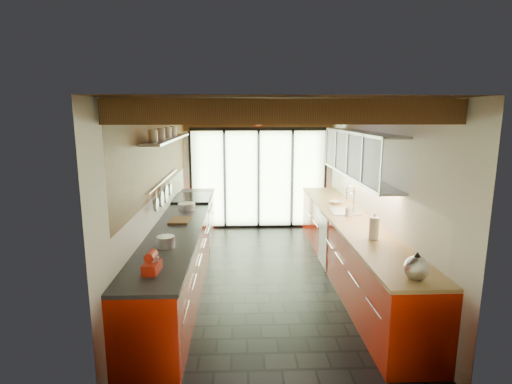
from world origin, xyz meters
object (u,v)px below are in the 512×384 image
(kettle, at_px, (417,266))
(soap_bottle, at_px, (349,210))
(paper_towel, at_px, (374,228))
(bowl, at_px, (336,202))
(stand_mixer, at_px, (152,264))

(kettle, xyz_separation_m, soap_bottle, (0.00, 2.37, -0.03))
(paper_towel, distance_m, bowl, 1.99)
(paper_towel, height_order, soap_bottle, paper_towel)
(stand_mixer, xyz_separation_m, kettle, (2.54, -0.26, 0.03))
(soap_bottle, bearing_deg, stand_mixer, -140.35)
(stand_mixer, relative_size, soap_bottle, 1.41)
(stand_mixer, xyz_separation_m, paper_towel, (2.54, 0.96, 0.05))
(kettle, relative_size, bowl, 1.49)
(paper_towel, relative_size, soap_bottle, 1.79)
(kettle, bearing_deg, stand_mixer, 174.07)
(bowl, bearing_deg, soap_bottle, -90.00)
(kettle, xyz_separation_m, paper_towel, (0.00, 1.22, 0.02))
(stand_mixer, height_order, paper_towel, paper_towel)
(stand_mixer, distance_m, soap_bottle, 3.30)
(kettle, relative_size, paper_towel, 0.95)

